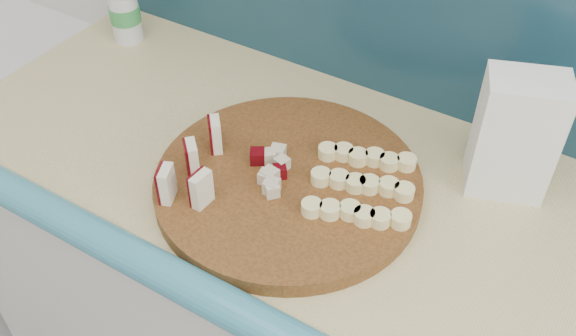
{
  "coord_description": "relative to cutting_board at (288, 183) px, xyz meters",
  "views": [
    {
      "loc": [
        0.07,
        0.79,
        1.66
      ],
      "look_at": [
        -0.33,
        1.45,
        0.96
      ],
      "focal_mm": 40.0,
      "sensor_mm": 36.0,
      "label": 1
    }
  ],
  "objects": [
    {
      "name": "cutting_board",
      "position": [
        0.0,
        0.0,
        0.0
      ],
      "size": [
        0.56,
        0.56,
        0.03
      ],
      "primitive_type": "cylinder",
      "rotation": [
        0.0,
        0.0,
        0.33
      ],
      "color": "#44210E",
      "rests_on": "kitchen_counter"
    },
    {
      "name": "flour_bag",
      "position": [
        0.3,
        0.2,
        0.09
      ],
      "size": [
        0.15,
        0.13,
        0.21
      ],
      "primitive_type": "cube",
      "rotation": [
        0.0,
        0.0,
        0.36
      ],
      "color": "white",
      "rests_on": "kitchen_counter"
    },
    {
      "name": "apple_chunks",
      "position": [
        -0.03,
        -0.01,
        0.02
      ],
      "size": [
        0.07,
        0.07,
        0.02
      ],
      "color": "beige",
      "rests_on": "cutting_board"
    },
    {
      "name": "apple_wedges",
      "position": [
        -0.13,
        -0.08,
        0.04
      ],
      "size": [
        0.09,
        0.18,
        0.06
      ],
      "color": "#F1E7C1",
      "rests_on": "cutting_board"
    },
    {
      "name": "banana_slices",
      "position": [
        0.12,
        0.04,
        0.02
      ],
      "size": [
        0.2,
        0.2,
        0.02
      ],
      "color": "#FCEA9A",
      "rests_on": "cutting_board"
    },
    {
      "name": "canister",
      "position": [
        -0.55,
        0.22,
        0.04
      ],
      "size": [
        0.07,
        0.07,
        0.11
      ],
      "rotation": [
        0.0,
        0.0,
        0.14
      ],
      "color": "silver",
      "rests_on": "kitchen_counter"
    }
  ]
}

